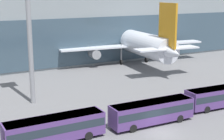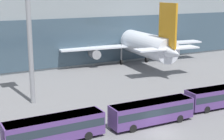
{
  "view_description": "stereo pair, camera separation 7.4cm",
  "coord_description": "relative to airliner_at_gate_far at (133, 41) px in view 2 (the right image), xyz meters",
  "views": [
    {
      "loc": [
        -24.08,
        -30.78,
        16.64
      ],
      "look_at": [
        2.8,
        17.41,
        4.0
      ],
      "focal_mm": 55.0,
      "sensor_mm": 36.0,
      "label": 1
    },
    {
      "loc": [
        -24.02,
        -30.81,
        16.64
      ],
      "look_at": [
        2.8,
        17.41,
        4.0
      ],
      "focal_mm": 55.0,
      "sensor_mm": 36.0,
      "label": 2
    }
  ],
  "objects": [
    {
      "name": "ground_plane",
      "position": [
        -19.45,
        -37.25,
        -5.21
      ],
      "size": [
        440.0,
        440.0,
        0.0
      ],
      "primitive_type": "plane",
      "color": "slate"
    },
    {
      "name": "shuttle_bus_1",
      "position": [
        -31.57,
        -33.49,
        -3.43
      ],
      "size": [
        11.45,
        2.76,
        3.0
      ],
      "rotation": [
        0.0,
        0.0,
        -0.01
      ],
      "color": "#56387A",
      "rests_on": "ground_plane"
    },
    {
      "name": "shuttle_bus_2",
      "position": [
        -18.83,
        -34.28,
        -3.43
      ],
      "size": [
        11.51,
        2.99,
        3.0
      ],
      "rotation": [
        0.0,
        0.0,
        -0.03
      ],
      "color": "#56387A",
      "rests_on": "ground_plane"
    },
    {
      "name": "shuttle_bus_3",
      "position": [
        -6.08,
        -33.76,
        -3.43
      ],
      "size": [
        11.58,
        3.39,
        3.0
      ],
      "rotation": [
        0.0,
        0.0,
        -0.07
      ],
      "color": "#56387A",
      "rests_on": "ground_plane"
    },
    {
      "name": "terminal_building",
      "position": [
        32.34,
        12.05,
        4.71
      ],
      "size": [
        129.4,
        21.02,
        29.96
      ],
      "color": "gray",
      "rests_on": "ground_plane"
    },
    {
      "name": "airliner_at_gate_far",
      "position": [
        0.0,
        0.0,
        0.0
      ],
      "size": [
        36.17,
        40.61,
        14.56
      ],
      "rotation": [
        0.0,
        0.0,
        1.46
      ],
      "color": "silver",
      "rests_on": "ground_plane"
    }
  ]
}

